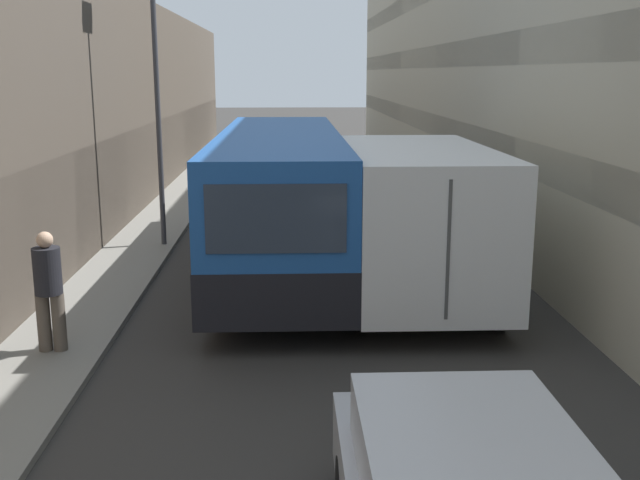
{
  "coord_description": "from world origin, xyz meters",
  "views": [
    {
      "loc": [
        -0.66,
        -0.69,
        4.1
      ],
      "look_at": [
        -0.2,
        10.44,
        1.6
      ],
      "focal_mm": 42.0,
      "sensor_mm": 36.0,
      "label": 1
    }
  ],
  "objects": [
    {
      "name": "ground_plane",
      "position": [
        0.0,
        15.0,
        0.0
      ],
      "size": [
        150.0,
        150.0,
        0.0
      ],
      "primitive_type": "plane",
      "color": "#33302D"
    },
    {
      "name": "sidewalk_left",
      "position": [
        -4.22,
        15.0,
        0.05
      ],
      "size": [
        1.62,
        60.0,
        0.1
      ],
      "color": "gray",
      "rests_on": "ground_plane"
    },
    {
      "name": "building_left_shopfront",
      "position": [
        -6.13,
        15.0,
        2.88
      ],
      "size": [
        2.4,
        60.0,
        6.34
      ],
      "color": "#51473D",
      "rests_on": "ground_plane"
    },
    {
      "name": "building_right_apartment",
      "position": [
        5.16,
        15.0,
        4.86
      ],
      "size": [
        2.4,
        60.0,
        9.78
      ],
      "color": "#B7AD93",
      "rests_on": "ground_plane"
    },
    {
      "name": "bus",
      "position": [
        -0.85,
        14.91,
        1.55
      ],
      "size": [
        2.47,
        10.61,
        2.9
      ],
      "color": "#1E519E",
      "rests_on": "ground_plane"
    },
    {
      "name": "box_truck",
      "position": [
        1.6,
        13.12,
        1.54
      ],
      "size": [
        2.46,
        7.44,
        2.82
      ],
      "color": "silver",
      "rests_on": "ground_plane"
    },
    {
      "name": "pedestrian",
      "position": [
        -4.16,
        9.87,
        1.06
      ],
      "size": [
        0.42,
        0.4,
        1.79
      ],
      "color": "brown",
      "rests_on": "sidewalk_left"
    },
    {
      "name": "street_lamp",
      "position": [
        -3.66,
        16.84,
        4.87
      ],
      "size": [
        0.36,
        0.8,
        6.89
      ],
      "color": "#38383D",
      "rests_on": "sidewalk_left"
    }
  ]
}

